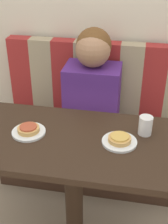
% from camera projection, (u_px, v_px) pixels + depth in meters
% --- Properties ---
extents(booth_seat, '(1.28, 0.49, 0.43)m').
position_uv_depth(booth_seat, '(91.00, 151.00, 2.32)').
color(booth_seat, '#382319').
rests_on(booth_seat, ground_plane).
extents(booth_backrest, '(1.28, 0.10, 0.56)m').
position_uv_depth(booth_backrest, '(97.00, 80.00, 2.24)').
color(booth_backrest, maroon).
rests_on(booth_backrest, booth_seat).
extents(dining_table, '(1.03, 0.57, 0.75)m').
position_uv_depth(dining_table, '(73.00, 157.00, 1.60)').
color(dining_table, black).
rests_on(dining_table, ground_plane).
extents(person, '(0.36, 0.26, 0.70)m').
position_uv_depth(person, '(93.00, 82.00, 2.04)').
color(person, '#4C237A').
rests_on(person, booth_seat).
extents(plate_left, '(0.17, 0.17, 0.01)m').
position_uv_depth(plate_left, '(29.00, 132.00, 1.58)').
color(plate_left, white).
rests_on(plate_left, dining_table).
extents(plate_right, '(0.17, 0.17, 0.01)m').
position_uv_depth(plate_right, '(119.00, 142.00, 1.50)').
color(plate_right, white).
rests_on(plate_right, dining_table).
extents(pizza_left, '(0.11, 0.11, 0.03)m').
position_uv_depth(pizza_left, '(28.00, 129.00, 1.57)').
color(pizza_left, tan).
rests_on(pizza_left, plate_left).
extents(pizza_right, '(0.11, 0.11, 0.03)m').
position_uv_depth(pizza_right, '(120.00, 139.00, 1.49)').
color(pizza_right, tan).
rests_on(pizza_right, plate_right).
extents(drinking_cup, '(0.07, 0.07, 0.10)m').
position_uv_depth(drinking_cup, '(145.00, 125.00, 1.55)').
color(drinking_cup, silver).
rests_on(drinking_cup, dining_table).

